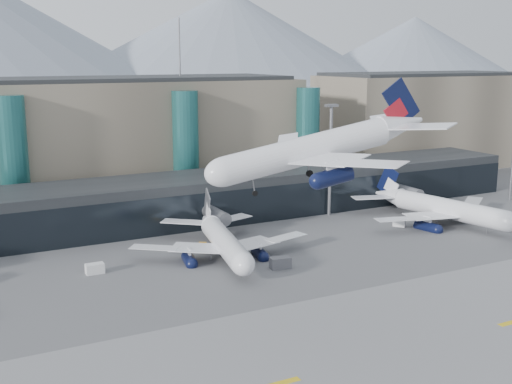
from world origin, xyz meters
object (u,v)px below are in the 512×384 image
hero_jet (328,139)px  veh_g (399,223)px  veh_b (202,247)px  veh_c (280,263)px  lightmast_mid (330,154)px  jet_parked_mid (221,232)px  veh_a (95,269)px  veh_e (431,216)px  jet_parked_right (435,201)px

hero_jet → veh_g: (43.77, 37.15, -25.04)m
veh_b → veh_c: 17.83m
lightmast_mid → jet_parked_mid: bearing=-155.1°
veh_a → veh_g: veh_a is taller
hero_jet → veh_b: (-0.99, 40.38, -25.11)m
veh_a → veh_b: 21.61m
veh_a → veh_c: veh_c is taller
veh_e → jet_parked_right: bearing=-130.6°
jet_parked_right → hero_jet: bearing=113.4°
hero_jet → veh_b: bearing=97.2°
hero_jet → veh_e: bearing=41.3°
jet_parked_right → veh_e: size_ratio=15.18×
jet_parked_right → veh_g: size_ratio=15.00×
veh_a → veh_c: bearing=-21.7°
veh_a → jet_parked_mid: bearing=0.5°
lightmast_mid → veh_b: 41.11m
hero_jet → veh_b: size_ratio=13.62×
veh_a → veh_g: size_ratio=1.19×
veh_c → lightmast_mid: bearing=53.5°
veh_e → veh_a: bearing=163.2°
hero_jet → lightmast_mid: bearing=61.5°
lightmast_mid → veh_e: 26.75m
lightmast_mid → jet_parked_mid: 39.49m
jet_parked_right → veh_b: jet_parked_right is taller
jet_parked_mid → veh_g: bearing=-77.8°
veh_a → veh_c: (29.31, -12.07, 0.13)m
veh_c → veh_e: size_ratio=1.40×
lightmast_mid → veh_a: lightmast_mid is taller
lightmast_mid → veh_c: lightmast_mid is taller
veh_c → hero_jet: bearing=-96.8°
veh_b → hero_jet: bearing=-149.9°
veh_g → jet_parked_right: bearing=50.9°
jet_parked_mid → veh_b: bearing=40.2°
lightmast_mid → jet_parked_right: lightmast_mid is taller
jet_parked_right → veh_b: size_ratio=16.37×
lightmast_mid → veh_g: bearing=-62.6°
lightmast_mid → jet_parked_right: (17.69, -15.46, -9.69)m
veh_b → veh_g: bearing=-65.4°
lightmast_mid → hero_jet: 64.57m
lightmast_mid → veh_c: (-28.76, -28.04, -13.43)m
hero_jet → veh_c: bearing=79.7°
jet_parked_mid → jet_parked_right: size_ratio=0.91×
jet_parked_mid → veh_g: (42.59, 0.68, -3.55)m
jet_parked_mid → hero_jet: bearing=-170.5°
lightmast_mid → veh_e: (18.34, -13.85, -13.70)m
veh_b → jet_parked_mid: bearing=-122.4°
veh_b → veh_e: veh_e is taller
veh_a → veh_b: size_ratio=1.29×
jet_parked_mid → veh_a: bearing=101.1°
jet_parked_mid → veh_b: (-2.16, 3.92, -3.62)m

